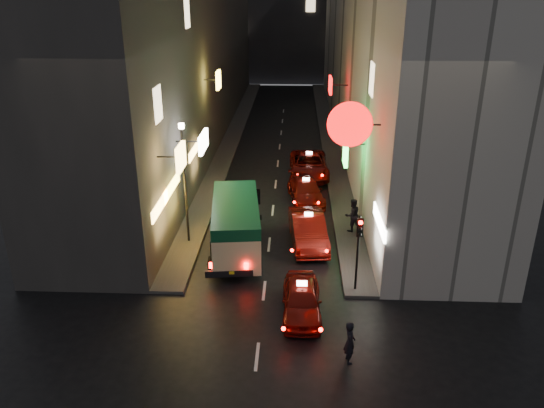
# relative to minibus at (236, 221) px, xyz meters

# --- Properties ---
(building_left) EXTENTS (7.54, 52.00, 18.00)m
(building_left) POSITION_rel_minibus_xyz_m (-6.40, 21.91, 7.29)
(building_left) COLOR #3B3835
(building_left) RESTS_ON ground
(building_right) EXTENTS (8.36, 52.10, 18.00)m
(building_right) POSITION_rel_minibus_xyz_m (9.59, 21.91, 7.29)
(building_right) COLOR #B8B4A9
(building_right) RESTS_ON ground
(sidewalk_left) EXTENTS (1.50, 52.00, 0.15)m
(sidewalk_left) POSITION_rel_minibus_xyz_m (-2.65, 21.91, -1.64)
(sidewalk_left) COLOR #403E3C
(sidewalk_left) RESTS_ON ground
(sidewalk_right) EXTENTS (1.50, 52.00, 0.15)m
(sidewalk_right) POSITION_rel_minibus_xyz_m (5.85, 21.91, -1.64)
(sidewalk_right) COLOR #403E3C
(sidewalk_right) RESTS_ON ground
(minibus) EXTENTS (2.91, 6.52, 2.71)m
(minibus) POSITION_rel_minibus_xyz_m (0.00, 0.00, 0.00)
(minibus) COLOR beige
(minibus) RESTS_ON ground
(taxi_near) EXTENTS (2.07, 4.89, 1.72)m
(taxi_near) POSITION_rel_minibus_xyz_m (3.22, -5.25, -0.94)
(taxi_near) COLOR #640D07
(taxi_near) RESTS_ON ground
(taxi_second) EXTENTS (2.95, 5.99, 2.01)m
(taxi_second) POSITION_rel_minibus_xyz_m (3.61, 1.12, -0.79)
(taxi_second) COLOR #640D07
(taxi_second) RESTS_ON ground
(taxi_third) EXTENTS (2.77, 5.21, 1.75)m
(taxi_third) POSITION_rel_minibus_xyz_m (3.57, 7.03, -0.92)
(taxi_third) COLOR #640D07
(taxi_third) RESTS_ON ground
(taxi_far) EXTENTS (2.52, 5.83, 2.00)m
(taxi_far) POSITION_rel_minibus_xyz_m (3.87, 11.83, -0.79)
(taxi_far) COLOR #640D07
(taxi_far) RESTS_ON ground
(pedestrian_crossing) EXTENTS (0.52, 0.69, 1.88)m
(pedestrian_crossing) POSITION_rel_minibus_xyz_m (4.90, -8.19, -0.77)
(pedestrian_crossing) COLOR black
(pedestrian_crossing) RESTS_ON ground
(pedestrian_sidewalk) EXTENTS (0.92, 0.79, 2.07)m
(pedestrian_sidewalk) POSITION_rel_minibus_xyz_m (5.99, 2.48, -0.52)
(pedestrian_sidewalk) COLOR black
(pedestrian_sidewalk) RESTS_ON sidewalk_right
(traffic_light) EXTENTS (0.26, 0.43, 3.50)m
(traffic_light) POSITION_rel_minibus_xyz_m (5.60, -3.61, 0.97)
(traffic_light) COLOR black
(traffic_light) RESTS_ON sidewalk_right
(lamp_post) EXTENTS (0.28, 0.28, 6.22)m
(lamp_post) POSITION_rel_minibus_xyz_m (-2.60, 0.91, 2.01)
(lamp_post) COLOR black
(lamp_post) RESTS_ON sidewalk_left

